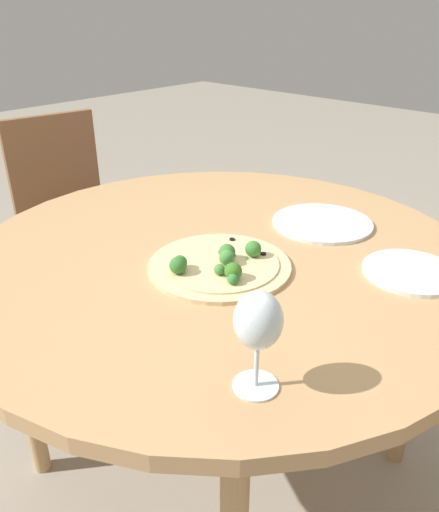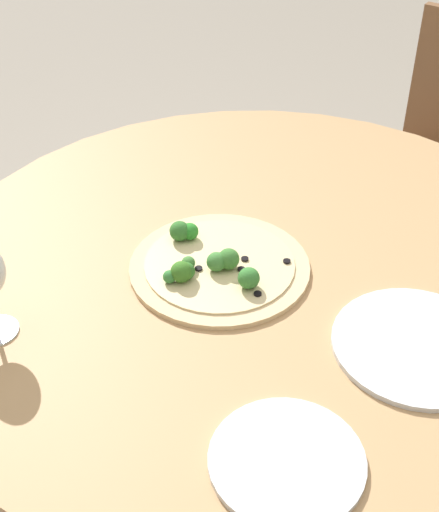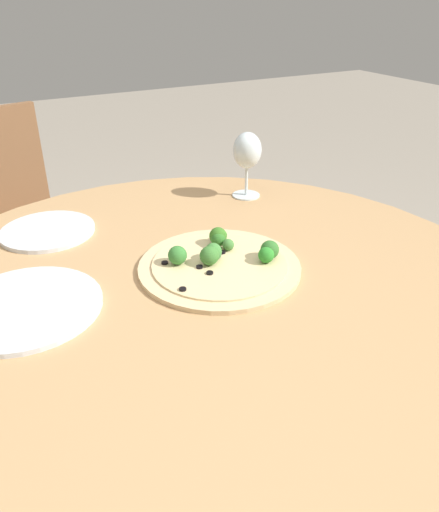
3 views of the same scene
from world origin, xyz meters
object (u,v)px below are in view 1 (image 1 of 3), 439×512
at_px(chair_2, 72,220).
at_px(wine_glass, 258,323).
at_px(plate_near, 411,272).
at_px(plate_far, 322,223).
at_px(pizza, 220,264).

bearing_deg(chair_2, wine_glass, -100.33).
xyz_separation_m(wine_glass, plate_near, (-0.02, -0.54, -0.12)).
distance_m(wine_glass, plate_far, 0.71).
height_order(pizza, plate_far, pizza).
relative_size(pizza, plate_near, 1.53).
bearing_deg(pizza, plate_near, -140.27).
bearing_deg(plate_near, plate_far, -18.67).
height_order(chair_2, plate_near, chair_2).
xyz_separation_m(pizza, wine_glass, (-0.32, 0.25, 0.11)).
bearing_deg(chair_2, pizza, -93.32).
distance_m(pizza, wine_glass, 0.42).
bearing_deg(chair_2, plate_far, -73.22).
bearing_deg(plate_far, chair_2, 7.58).
xyz_separation_m(chair_2, plate_near, (-1.42, -0.04, 0.27)).
bearing_deg(chair_2, plate_near, -79.00).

